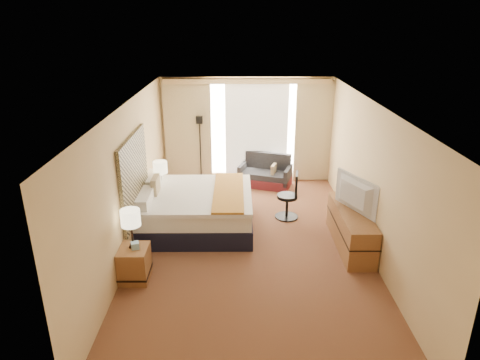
{
  "coord_description": "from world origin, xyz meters",
  "views": [
    {
      "loc": [
        -0.23,
        -6.92,
        3.94
      ],
      "look_at": [
        -0.18,
        0.4,
        1.14
      ],
      "focal_mm": 32.0,
      "sensor_mm": 36.0,
      "label": 1
    }
  ],
  "objects_px": {
    "bed": "(195,209)",
    "nightstand_left": "(134,264)",
    "lamp_right": "(160,168)",
    "nightstand_right": "(161,200)",
    "floor_lamp": "(200,136)",
    "media_dresser": "(351,228)",
    "lamp_left": "(131,219)",
    "desk_chair": "(290,198)",
    "television": "(352,195)",
    "loveseat": "(265,175)"
  },
  "relations": [
    {
      "from": "nightstand_right",
      "to": "lamp_right",
      "type": "relative_size",
      "value": 0.9
    },
    {
      "from": "lamp_left",
      "to": "lamp_right",
      "type": "relative_size",
      "value": 1.05
    },
    {
      "from": "media_dresser",
      "to": "floor_lamp",
      "type": "height_order",
      "value": "floor_lamp"
    },
    {
      "from": "lamp_left",
      "to": "floor_lamp",
      "type": "bearing_deg",
      "value": 80.43
    },
    {
      "from": "lamp_right",
      "to": "desk_chair",
      "type": "bearing_deg",
      "value": -5.21
    },
    {
      "from": "bed",
      "to": "desk_chair",
      "type": "height_order",
      "value": "bed"
    },
    {
      "from": "floor_lamp",
      "to": "lamp_left",
      "type": "relative_size",
      "value": 2.64
    },
    {
      "from": "nightstand_right",
      "to": "lamp_right",
      "type": "xyz_separation_m",
      "value": [
        0.05,
        -0.03,
        0.75
      ]
    },
    {
      "from": "floor_lamp",
      "to": "loveseat",
      "type": "bearing_deg",
      "value": -9.33
    },
    {
      "from": "bed",
      "to": "lamp_left",
      "type": "relative_size",
      "value": 3.43
    },
    {
      "from": "media_dresser",
      "to": "lamp_left",
      "type": "distance_m",
      "value": 3.9
    },
    {
      "from": "floor_lamp",
      "to": "lamp_left",
      "type": "bearing_deg",
      "value": -99.57
    },
    {
      "from": "media_dresser",
      "to": "lamp_left",
      "type": "relative_size",
      "value": 2.81
    },
    {
      "from": "desk_chair",
      "to": "television",
      "type": "height_order",
      "value": "television"
    },
    {
      "from": "nightstand_left",
      "to": "floor_lamp",
      "type": "height_order",
      "value": "floor_lamp"
    },
    {
      "from": "bed",
      "to": "desk_chair",
      "type": "distance_m",
      "value": 1.96
    },
    {
      "from": "desk_chair",
      "to": "lamp_right",
      "type": "distance_m",
      "value": 2.75
    },
    {
      "from": "nightstand_right",
      "to": "lamp_right",
      "type": "height_order",
      "value": "lamp_right"
    },
    {
      "from": "lamp_left",
      "to": "bed",
      "type": "bearing_deg",
      "value": 65.28
    },
    {
      "from": "nightstand_left",
      "to": "nightstand_right",
      "type": "relative_size",
      "value": 1.0
    },
    {
      "from": "nightstand_right",
      "to": "loveseat",
      "type": "distance_m",
      "value": 2.83
    },
    {
      "from": "loveseat",
      "to": "desk_chair",
      "type": "xyz_separation_m",
      "value": [
        0.38,
        -1.86,
        0.19
      ]
    },
    {
      "from": "nightstand_right",
      "to": "lamp_left",
      "type": "height_order",
      "value": "lamp_left"
    },
    {
      "from": "bed",
      "to": "floor_lamp",
      "type": "xyz_separation_m",
      "value": [
        -0.09,
        2.53,
        0.8
      ]
    },
    {
      "from": "nightstand_right",
      "to": "lamp_right",
      "type": "distance_m",
      "value": 0.75
    },
    {
      "from": "lamp_left",
      "to": "television",
      "type": "height_order",
      "value": "television"
    },
    {
      "from": "nightstand_left",
      "to": "lamp_right",
      "type": "bearing_deg",
      "value": 88.94
    },
    {
      "from": "media_dresser",
      "to": "desk_chair",
      "type": "relative_size",
      "value": 1.81
    },
    {
      "from": "nightstand_right",
      "to": "floor_lamp",
      "type": "distance_m",
      "value": 2.19
    },
    {
      "from": "nightstand_left",
      "to": "lamp_left",
      "type": "bearing_deg",
      "value": 94.91
    },
    {
      "from": "bed",
      "to": "desk_chair",
      "type": "relative_size",
      "value": 2.21
    },
    {
      "from": "nightstand_left",
      "to": "television",
      "type": "distance_m",
      "value": 3.86
    },
    {
      "from": "media_dresser",
      "to": "television",
      "type": "height_order",
      "value": "television"
    },
    {
      "from": "loveseat",
      "to": "desk_chair",
      "type": "distance_m",
      "value": 1.91
    },
    {
      "from": "bed",
      "to": "nightstand_left",
      "type": "bearing_deg",
      "value": -113.98
    },
    {
      "from": "loveseat",
      "to": "nightstand_left",
      "type": "bearing_deg",
      "value": -101.46
    },
    {
      "from": "loveseat",
      "to": "lamp_right",
      "type": "bearing_deg",
      "value": -126.53
    },
    {
      "from": "nightstand_right",
      "to": "media_dresser",
      "type": "xyz_separation_m",
      "value": [
        3.7,
        -1.45,
        0.07
      ]
    },
    {
      "from": "nightstand_left",
      "to": "floor_lamp",
      "type": "distance_m",
      "value": 4.5
    },
    {
      "from": "media_dresser",
      "to": "lamp_left",
      "type": "bearing_deg",
      "value": -164.92
    },
    {
      "from": "floor_lamp",
      "to": "media_dresser",
      "type": "bearing_deg",
      "value": -47.92
    },
    {
      "from": "nightstand_left",
      "to": "media_dresser",
      "type": "distance_m",
      "value": 3.85
    },
    {
      "from": "nightstand_left",
      "to": "floor_lamp",
      "type": "bearing_deg",
      "value": 80.6
    },
    {
      "from": "desk_chair",
      "to": "television",
      "type": "distance_m",
      "value": 1.62
    },
    {
      "from": "lamp_right",
      "to": "bed",
      "type": "bearing_deg",
      "value": -40.59
    },
    {
      "from": "bed",
      "to": "lamp_left",
      "type": "bearing_deg",
      "value": -114.72
    },
    {
      "from": "lamp_left",
      "to": "desk_chair",
      "type": "bearing_deg",
      "value": 38.56
    },
    {
      "from": "loveseat",
      "to": "television",
      "type": "bearing_deg",
      "value": -48.44
    },
    {
      "from": "nightstand_left",
      "to": "lamp_right",
      "type": "height_order",
      "value": "lamp_right"
    },
    {
      "from": "media_dresser",
      "to": "desk_chair",
      "type": "distance_m",
      "value": 1.53
    }
  ]
}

